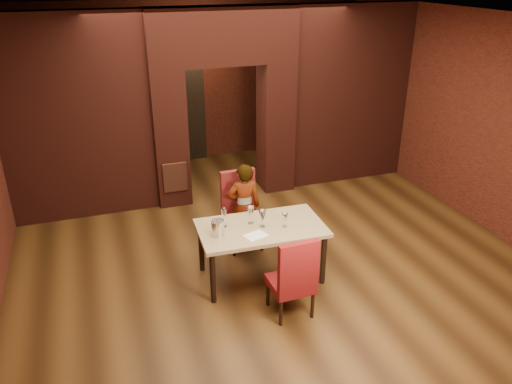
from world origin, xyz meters
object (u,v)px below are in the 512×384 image
at_px(wine_glass_a, 251,215).
at_px(wine_glass_b, 262,219).
at_px(chair_far, 243,212).
at_px(potted_plant, 283,222).
at_px(water_bottle, 224,217).
at_px(wine_bucket, 218,228).
at_px(person_seated, 244,207).
at_px(dining_table, 261,252).
at_px(chair_near, 291,274).
at_px(wine_glass_c, 285,220).

relative_size(wine_glass_a, wine_glass_b, 1.01).
bearing_deg(chair_far, potted_plant, 9.30).
bearing_deg(water_bottle, wine_bucket, -125.63).
relative_size(person_seated, wine_glass_b, 5.74).
xyz_separation_m(dining_table, chair_far, (0.02, 0.83, 0.18)).
bearing_deg(chair_far, wine_glass_a, -101.51).
bearing_deg(wine_bucket, potted_plant, 37.84).
relative_size(dining_table, wine_glass_b, 7.03).
xyz_separation_m(wine_glass_b, water_bottle, (-0.45, 0.17, 0.02)).
bearing_deg(chair_near, wine_glass_c, -107.99).
distance_m(wine_bucket, water_bottle, 0.23).
relative_size(dining_table, wine_bucket, 8.20).
height_order(dining_table, wine_glass_c, wine_glass_c).
xyz_separation_m(chair_far, water_bottle, (-0.46, -0.67, 0.32)).
height_order(dining_table, potted_plant, dining_table).
bearing_deg(wine_bucket, water_bottle, 54.37).
xyz_separation_m(wine_glass_b, potted_plant, (0.70, 0.98, -0.67)).
height_order(chair_far, water_bottle, chair_far).
bearing_deg(wine_glass_c, water_bottle, 160.52).
relative_size(wine_glass_a, wine_bucket, 1.18).
bearing_deg(potted_plant, water_bottle, -144.80).
distance_m(wine_glass_a, water_bottle, 0.35).
height_order(chair_far, wine_bucket, chair_far).
distance_m(chair_far, wine_glass_a, 0.78).
xyz_separation_m(chair_near, potted_plant, (0.63, 1.78, -0.33)).
distance_m(water_bottle, potted_plant, 1.57).
height_order(wine_glass_b, wine_bucket, wine_glass_b).
height_order(wine_glass_b, wine_glass_c, wine_glass_b).
xyz_separation_m(chair_near, wine_glass_b, (-0.06, 0.80, 0.34)).
relative_size(dining_table, wine_glass_c, 8.68).
bearing_deg(chair_near, person_seated, -89.66).
height_order(wine_bucket, potted_plant, wine_bucket).
bearing_deg(water_bottle, wine_glass_a, -4.83).
bearing_deg(potted_plant, wine_bucket, -142.16).
distance_m(wine_glass_a, wine_bucket, 0.50).
distance_m(chair_near, wine_glass_c, 0.80).
xyz_separation_m(dining_table, wine_glass_c, (0.28, -0.10, 0.47)).
distance_m(dining_table, wine_bucket, 0.75).
distance_m(person_seated, water_bottle, 0.81).
bearing_deg(person_seated, potted_plant, -158.58).
distance_m(chair_far, wine_bucket, 1.08).
height_order(dining_table, wine_bucket, wine_bucket).
bearing_deg(potted_plant, wine_glass_b, -125.43).
bearing_deg(wine_glass_a, chair_near, -79.48).
relative_size(chair_near, person_seated, 0.80).
bearing_deg(potted_plant, chair_near, -109.61).
height_order(dining_table, chair_far, chair_far).
relative_size(wine_glass_b, wine_glass_c, 1.23).
distance_m(chair_far, chair_near, 1.64).
distance_m(chair_near, water_bottle, 1.15).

